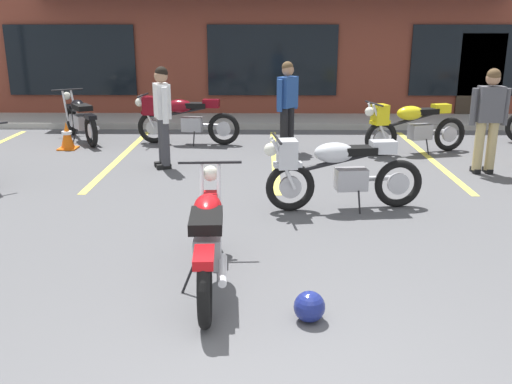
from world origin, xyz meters
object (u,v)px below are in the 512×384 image
Objects in this scene: person_near_building at (287,101)px; traffic_cone at (67,136)px; helmet_on_pavement at (309,307)px; motorcycle_foreground_classic at (208,238)px; motorcycle_silver_naked at (182,118)px; motorcycle_blue_standard at (337,170)px; person_in_black_shirt at (489,115)px; motorcycle_cream_vintage at (80,118)px; motorcycle_red_sportbike at (411,125)px; person_in_shorts_foreground at (162,111)px.

traffic_cone is (-4.22, 0.16, -0.69)m from person_near_building.
person_near_building is at bearing 89.54° from helmet_on_pavement.
motorcycle_foreground_classic is at bearing 142.94° from helmet_on_pavement.
person_near_building is 6.40m from helmet_on_pavement.
helmet_on_pavement is at bearing -74.04° from motorcycle_silver_naked.
motorcycle_foreground_classic is at bearing -122.78° from motorcycle_blue_standard.
motorcycle_silver_naked is 4.87m from motorcycle_blue_standard.
helmet_on_pavement is (-3.17, -4.79, -0.82)m from person_in_black_shirt.
motorcycle_foreground_classic is 1.16m from helmet_on_pavement.
motorcycle_blue_standard is at bearing -144.34° from person_in_black_shirt.
helmet_on_pavement is at bearing -60.45° from motorcycle_cream_vintage.
motorcycle_cream_vintage is 8.43m from helmet_on_pavement.
motorcycle_blue_standard is at bearing -81.51° from person_near_building.
helmet_on_pavement is at bearing -110.57° from motorcycle_red_sportbike.
person_near_building is 4.28m from traffic_cone.
motorcycle_silver_naked is at bearing -7.64° from motorcycle_cream_vintage.
helmet_on_pavement is 7.72m from traffic_cone.
person_in_shorts_foreground and person_near_building have the same top height.
motorcycle_foreground_classic is 6.70m from traffic_cone.
motorcycle_foreground_classic is 1.26× the size of person_near_building.
motorcycle_red_sportbike is 4.55m from person_in_shorts_foreground.
person_in_shorts_foreground is 6.44× the size of helmet_on_pavement.
person_in_black_shirt is 5.23m from person_in_shorts_foreground.
person_near_building is (-0.51, 3.43, 0.42)m from motorcycle_blue_standard.
person_in_shorts_foreground is at bearing -165.60° from motorcycle_red_sportbike.
person_in_black_shirt is at bearing -23.53° from motorcycle_silver_naked.
person_in_shorts_foreground is (2.10, -2.23, 0.49)m from motorcycle_cream_vintage.
motorcycle_cream_vintage is at bearing 133.28° from person_in_shorts_foreground.
person_in_shorts_foreground is 5.55m from helmet_on_pavement.
motorcycle_red_sportbike and motorcycle_silver_naked have the same top height.
person_in_shorts_foreground is at bearing 104.76° from motorcycle_foreground_classic.
helmet_on_pavement is at bearing -90.46° from person_near_building.
person_near_building is at bearing 80.64° from motorcycle_foreground_classic.
person_near_building reaches higher than motorcycle_silver_naked.
motorcycle_red_sportbike is at bearing 69.43° from helmet_on_pavement.
motorcycle_cream_vintage is 1.11× the size of person_in_shorts_foreground.
person_near_building reaches higher than motorcycle_red_sportbike.
motorcycle_blue_standard is 3.00m from helmet_on_pavement.
motorcycle_silver_naked is at bearing 105.96° from helmet_on_pavement.
person_in_black_shirt reaches higher than traffic_cone.
person_near_building is (-2.28, 0.12, 0.42)m from motorcycle_red_sportbike.
motorcycle_foreground_classic is 1.00× the size of motorcycle_silver_naked.
traffic_cone is (-6.51, 0.28, -0.27)m from motorcycle_red_sportbike.
motorcycle_red_sportbike is at bearing 61.80° from motorcycle_blue_standard.
motorcycle_cream_vintage is 4.35m from person_near_building.
motorcycle_blue_standard and motorcycle_cream_vintage have the same top height.
helmet_on_pavement is 0.49× the size of traffic_cone.
person_in_shorts_foreground is at bearing -91.09° from motorcycle_silver_naked.
motorcycle_red_sportbike is 6.59m from motorcycle_cream_vintage.
motorcycle_blue_standard is 3.97× the size of traffic_cone.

